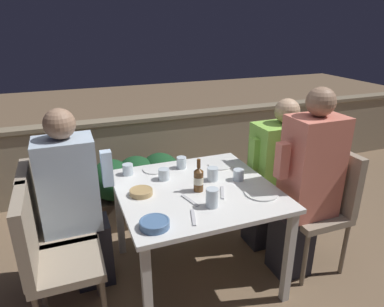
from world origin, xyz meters
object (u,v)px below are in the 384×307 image
at_px(chair_right_far, 297,176).
at_px(person_blue_shirt, 76,202).
at_px(person_green_blouse, 277,174).
at_px(chair_left_near, 46,252).
at_px(person_coral_top, 306,185).
at_px(beer_bottle, 199,179).
at_px(chair_right_near, 325,198).
at_px(chair_left_far, 46,219).

bearing_deg(chair_right_far, person_blue_shirt, 178.91).
bearing_deg(person_green_blouse, chair_right_far, 0.00).
bearing_deg(chair_left_near, person_coral_top, -1.91).
relative_size(chair_left_near, person_coral_top, 0.67).
relative_size(person_coral_top, person_green_blouse, 1.13).
xyz_separation_m(person_blue_shirt, beer_bottle, (0.77, -0.25, 0.15)).
height_order(chair_right_near, person_green_blouse, person_green_blouse).
bearing_deg(person_green_blouse, person_coral_top, -94.76).
height_order(person_green_blouse, beer_bottle, person_green_blouse).
xyz_separation_m(person_blue_shirt, person_green_blouse, (1.53, -0.03, -0.04)).
height_order(person_coral_top, person_green_blouse, person_coral_top).
xyz_separation_m(chair_left_near, person_coral_top, (1.69, -0.06, 0.14)).
bearing_deg(person_green_blouse, chair_left_far, 178.91).
relative_size(person_green_blouse, beer_bottle, 5.46).
xyz_separation_m(chair_left_near, chair_left_far, (-0.01, 0.36, 0.00)).
distance_m(person_coral_top, chair_right_far, 0.47).
bearing_deg(person_coral_top, chair_right_far, 58.93).
height_order(chair_left_far, beer_bottle, beer_bottle).
bearing_deg(person_green_blouse, chair_right_near, -67.07).
distance_m(chair_left_far, person_green_blouse, 1.73).
height_order(person_blue_shirt, beer_bottle, person_blue_shirt).
distance_m(chair_left_near, person_blue_shirt, 0.42).
bearing_deg(chair_right_near, chair_left_near, 178.28).
height_order(chair_right_far, person_green_blouse, person_green_blouse).
relative_size(chair_left_near, person_blue_shirt, 0.72).
xyz_separation_m(chair_left_near, chair_right_near, (1.89, -0.06, 0.00)).
distance_m(chair_left_near, person_green_blouse, 1.76).
distance_m(chair_right_near, person_coral_top, 0.24).
bearing_deg(chair_right_near, person_coral_top, 180.00).
xyz_separation_m(chair_right_near, person_green_blouse, (-0.16, 0.38, 0.05)).
bearing_deg(beer_bottle, chair_right_near, -9.95).
bearing_deg(chair_left_far, chair_right_near, -12.36).
height_order(chair_left_far, person_coral_top, person_coral_top).
height_order(chair_left_near, chair_left_far, same).
height_order(person_blue_shirt, chair_right_far, person_blue_shirt).
relative_size(chair_right_near, beer_bottle, 4.12).
xyz_separation_m(chair_left_far, beer_bottle, (0.96, -0.25, 0.24)).
xyz_separation_m(chair_left_far, chair_right_far, (1.93, -0.03, 0.00)).
xyz_separation_m(person_green_blouse, beer_bottle, (-0.77, -0.22, 0.19)).
distance_m(chair_right_far, person_green_blouse, 0.20).
bearing_deg(beer_bottle, person_green_blouse, 15.94).
bearing_deg(chair_right_near, chair_right_far, 84.51).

